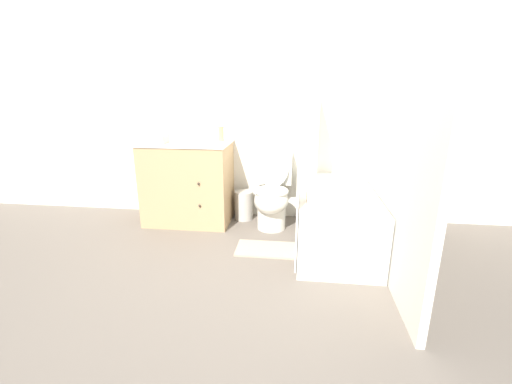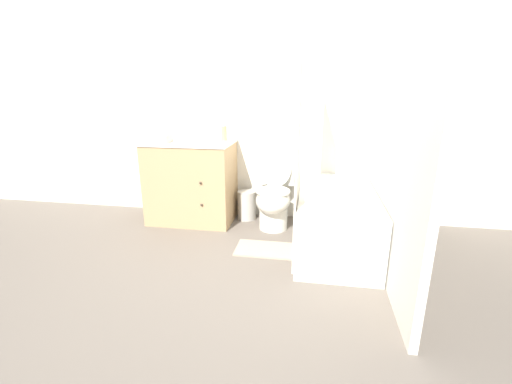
{
  "view_description": "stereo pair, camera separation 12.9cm",
  "coord_description": "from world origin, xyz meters",
  "px_view_note": "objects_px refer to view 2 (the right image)",
  "views": [
    {
      "loc": [
        0.46,
        -2.17,
        1.4
      ],
      "look_at": [
        0.1,
        0.67,
        0.53
      ],
      "focal_mm": 24.0,
      "sensor_mm": 36.0,
      "label": 1
    },
    {
      "loc": [
        0.59,
        -2.16,
        1.4
      ],
      "look_at": [
        0.1,
        0.67,
        0.53
      ],
      "focal_mm": 24.0,
      "sensor_mm": 36.0,
      "label": 2
    }
  ],
  "objects_px": {
    "wastebasket": "(247,205)",
    "vanity_cabinet": "(191,180)",
    "soap_dispenser": "(224,133)",
    "hand_towel_folded": "(157,138)",
    "toilet": "(274,193)",
    "bathtub": "(336,219)",
    "sink_faucet": "(196,135)",
    "bath_towel_folded": "(324,202)",
    "bath_mat": "(267,249)",
    "tissue_box": "(198,136)"
  },
  "relations": [
    {
      "from": "soap_dispenser",
      "to": "hand_towel_folded",
      "type": "xyz_separation_m",
      "value": [
        -0.64,
        -0.23,
        -0.04
      ]
    },
    {
      "from": "vanity_cabinet",
      "to": "hand_towel_folded",
      "type": "xyz_separation_m",
      "value": [
        -0.28,
        -0.17,
        0.47
      ]
    },
    {
      "from": "sink_faucet",
      "to": "wastebasket",
      "type": "distance_m",
      "value": 0.95
    },
    {
      "from": "sink_faucet",
      "to": "hand_towel_folded",
      "type": "distance_m",
      "value": 0.46
    },
    {
      "from": "soap_dispenser",
      "to": "sink_faucet",
      "type": "bearing_deg",
      "value": 158.79
    },
    {
      "from": "soap_dispenser",
      "to": "hand_towel_folded",
      "type": "distance_m",
      "value": 0.68
    },
    {
      "from": "toilet",
      "to": "tissue_box",
      "type": "bearing_deg",
      "value": 172.67
    },
    {
      "from": "toilet",
      "to": "bath_towel_folded",
      "type": "bearing_deg",
      "value": -58.72
    },
    {
      "from": "wastebasket",
      "to": "bath_towel_folded",
      "type": "xyz_separation_m",
      "value": [
        0.8,
        -0.96,
        0.4
      ]
    },
    {
      "from": "wastebasket",
      "to": "bathtub",
      "type": "bearing_deg",
      "value": -29.92
    },
    {
      "from": "bathtub",
      "to": "tissue_box",
      "type": "relative_size",
      "value": 11.15
    },
    {
      "from": "bathtub",
      "to": "soap_dispenser",
      "type": "distance_m",
      "value": 1.42
    },
    {
      "from": "sink_faucet",
      "to": "hand_towel_folded",
      "type": "xyz_separation_m",
      "value": [
        -0.28,
        -0.37,
        0.01
      ]
    },
    {
      "from": "bath_towel_folded",
      "to": "bath_mat",
      "type": "height_order",
      "value": "bath_towel_folded"
    },
    {
      "from": "tissue_box",
      "to": "soap_dispenser",
      "type": "xyz_separation_m",
      "value": [
        0.28,
        -0.0,
        0.04
      ]
    },
    {
      "from": "bathtub",
      "to": "toilet",
      "type": "bearing_deg",
      "value": 149.12
    },
    {
      "from": "soap_dispenser",
      "to": "hand_towel_folded",
      "type": "height_order",
      "value": "soap_dispenser"
    },
    {
      "from": "tissue_box",
      "to": "soap_dispenser",
      "type": "relative_size",
      "value": 0.68
    },
    {
      "from": "toilet",
      "to": "soap_dispenser",
      "type": "relative_size",
      "value": 4.61
    },
    {
      "from": "bath_towel_folded",
      "to": "hand_towel_folded",
      "type": "bearing_deg",
      "value": 158.31
    },
    {
      "from": "hand_towel_folded",
      "to": "tissue_box",
      "type": "bearing_deg",
      "value": 32.92
    },
    {
      "from": "bath_mat",
      "to": "hand_towel_folded",
      "type": "bearing_deg",
      "value": 159.72
    },
    {
      "from": "sink_faucet",
      "to": "vanity_cabinet",
      "type": "bearing_deg",
      "value": -90.0
    },
    {
      "from": "toilet",
      "to": "soap_dispenser",
      "type": "xyz_separation_m",
      "value": [
        -0.54,
        0.1,
        0.59
      ]
    },
    {
      "from": "sink_faucet",
      "to": "bath_mat",
      "type": "relative_size",
      "value": 0.25
    },
    {
      "from": "wastebasket",
      "to": "bath_mat",
      "type": "height_order",
      "value": "wastebasket"
    },
    {
      "from": "wastebasket",
      "to": "toilet",
      "type": "bearing_deg",
      "value": -28.08
    },
    {
      "from": "sink_faucet",
      "to": "soap_dispenser",
      "type": "height_order",
      "value": "soap_dispenser"
    },
    {
      "from": "soap_dispenser",
      "to": "bath_mat",
      "type": "xyz_separation_m",
      "value": [
        0.55,
        -0.67,
        -0.95
      ]
    },
    {
      "from": "sink_faucet",
      "to": "bath_mat",
      "type": "distance_m",
      "value": 1.52
    },
    {
      "from": "soap_dispenser",
      "to": "bath_towel_folded",
      "type": "distance_m",
      "value": 1.41
    },
    {
      "from": "tissue_box",
      "to": "bath_towel_folded",
      "type": "bearing_deg",
      "value": -34.39
    },
    {
      "from": "sink_faucet",
      "to": "bath_mat",
      "type": "bearing_deg",
      "value": -41.55
    },
    {
      "from": "bath_towel_folded",
      "to": "vanity_cabinet",
      "type": "bearing_deg",
      "value": 149.07
    },
    {
      "from": "bathtub",
      "to": "soap_dispenser",
      "type": "height_order",
      "value": "soap_dispenser"
    },
    {
      "from": "soap_dispenser",
      "to": "bathtub",
      "type": "bearing_deg",
      "value": -22.08
    },
    {
      "from": "tissue_box",
      "to": "hand_towel_folded",
      "type": "bearing_deg",
      "value": -147.08
    },
    {
      "from": "vanity_cabinet",
      "to": "hand_towel_folded",
      "type": "relative_size",
      "value": 3.31
    },
    {
      "from": "wastebasket",
      "to": "bath_mat",
      "type": "bearing_deg",
      "value": -65.7
    },
    {
      "from": "vanity_cabinet",
      "to": "sink_faucet",
      "type": "relative_size",
      "value": 6.4
    },
    {
      "from": "tissue_box",
      "to": "wastebasket",
      "type": "bearing_deg",
      "value": 7.65
    },
    {
      "from": "wastebasket",
      "to": "bath_mat",
      "type": "relative_size",
      "value": 0.56
    },
    {
      "from": "tissue_box",
      "to": "bathtub",
      "type": "bearing_deg",
      "value": -18.13
    },
    {
      "from": "vanity_cabinet",
      "to": "wastebasket",
      "type": "bearing_deg",
      "value": 12.72
    },
    {
      "from": "sink_faucet",
      "to": "toilet",
      "type": "bearing_deg",
      "value": -15.09
    },
    {
      "from": "wastebasket",
      "to": "vanity_cabinet",
      "type": "bearing_deg",
      "value": -167.28
    },
    {
      "from": "toilet",
      "to": "wastebasket",
      "type": "height_order",
      "value": "toilet"
    },
    {
      "from": "soap_dispenser",
      "to": "wastebasket",
      "type": "bearing_deg",
      "value": 17.54
    },
    {
      "from": "sink_faucet",
      "to": "bath_mat",
      "type": "xyz_separation_m",
      "value": [
        0.91,
        -0.81,
        -0.9
      ]
    },
    {
      "from": "sink_faucet",
      "to": "bath_towel_folded",
      "type": "relative_size",
      "value": 0.49
    }
  ]
}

